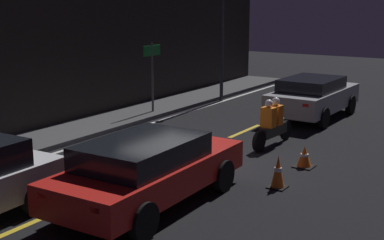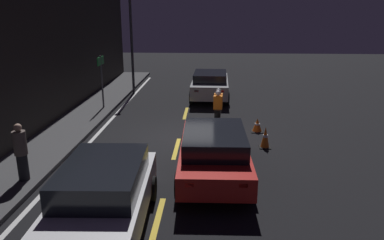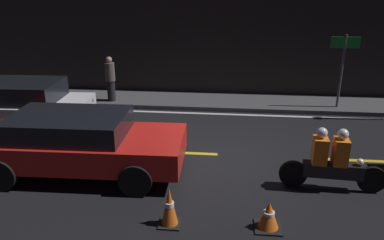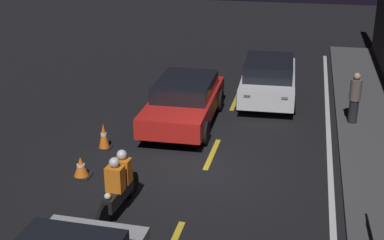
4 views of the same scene
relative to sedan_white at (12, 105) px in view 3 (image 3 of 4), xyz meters
name	(u,v)px [view 3 (image 3 of 4)]	position (x,y,z in m)	size (l,w,h in m)	color
ground_plane	(218,154)	(5.94, -1.07, -0.77)	(56.00, 56.00, 0.00)	black
raised_curb	(222,101)	(5.94, 3.24, -0.71)	(28.00, 1.90, 0.14)	#424244
building_front	(225,19)	(5.94, 4.34, 2.06)	(28.00, 0.30, 5.66)	black
lane_dash_b	(11,145)	(0.44, -1.07, -0.77)	(2.00, 0.14, 0.01)	gold
lane_dash_c	(178,153)	(4.94, -1.07, -0.77)	(2.00, 0.14, 0.01)	gold
lane_dash_d	(362,161)	(9.44, -1.07, -0.77)	(2.00, 0.14, 0.01)	gold
lane_solid_kerb	(221,114)	(5.94, 2.04, -0.77)	(25.20, 0.14, 0.01)	silver
sedan_white	(12,105)	(0.00, 0.00, 0.00)	(4.52, 2.05, 1.46)	silver
taxi_red	(78,142)	(2.87, -2.32, -0.02)	(4.59, 2.05, 1.38)	red
motorcycle	(331,161)	(8.29, -2.51, -0.14)	(2.14, 0.40, 1.36)	black
traffic_cone_near	(169,207)	(5.20, -4.07, -0.42)	(0.39, 0.39, 0.73)	black
traffic_cone_mid	(269,216)	(6.93, -4.00, -0.52)	(0.47, 0.47, 0.53)	black
pedestrian	(110,79)	(2.04, 2.74, 0.15)	(0.34, 0.34, 1.56)	black
shop_sign	(343,57)	(9.80, 2.80, 1.05)	(0.90, 0.08, 2.40)	#4C4C51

